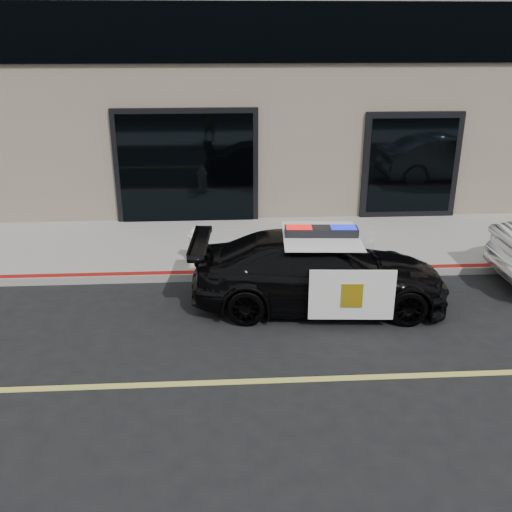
{
  "coord_description": "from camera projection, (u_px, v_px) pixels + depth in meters",
  "views": [
    {
      "loc": [
        -0.16,
        -6.68,
        4.48
      ],
      "look_at": [
        0.38,
        2.2,
        1.0
      ],
      "focal_mm": 40.0,
      "sensor_mm": 36.0,
      "label": 1
    }
  ],
  "objects": [
    {
      "name": "ground",
      "position": [
        238.0,
        382.0,
        7.85
      ],
      "size": [
        120.0,
        120.0,
        0.0
      ],
      "primitive_type": "plane",
      "color": "black",
      "rests_on": "ground"
    },
    {
      "name": "fire_hydrant",
      "position": [
        195.0,
        246.0,
        11.44
      ],
      "size": [
        0.33,
        0.46,
        0.73
      ],
      "color": "white",
      "rests_on": "sidewalk_n"
    },
    {
      "name": "sidewalk_n",
      "position": [
        231.0,
        245.0,
        12.7
      ],
      "size": [
        60.0,
        3.5,
        0.15
      ],
      "primitive_type": "cube",
      "color": "gray",
      "rests_on": "ground"
    },
    {
      "name": "police_car",
      "position": [
        320.0,
        271.0,
        9.86
      ],
      "size": [
        2.4,
        4.66,
        1.45
      ],
      "color": "black",
      "rests_on": "ground"
    }
  ]
}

